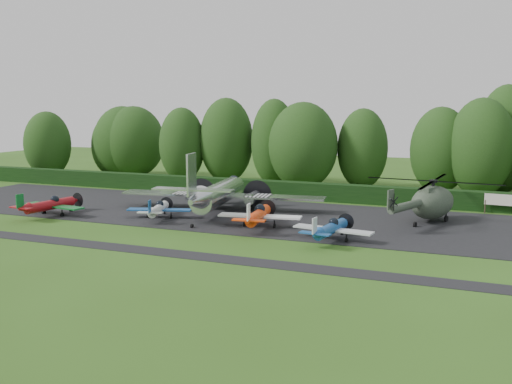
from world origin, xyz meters
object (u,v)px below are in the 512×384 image
at_px(light_plane_white, 159,209).
at_px(sign_board, 504,201).
at_px(helicopter, 432,200).
at_px(light_plane_orange, 259,215).
at_px(light_plane_blue, 331,229).
at_px(transport_plane, 218,194).
at_px(light_plane_red, 50,205).

xyz_separation_m(light_plane_white, sign_board, (30.67, 14.86, 0.37)).
distance_m(helicopter, sign_board, 9.14).
xyz_separation_m(light_plane_orange, light_plane_blue, (7.18, -2.45, -0.14)).
bearing_deg(helicopter, light_plane_white, 177.87).
xyz_separation_m(light_plane_blue, helicopter, (6.81, 10.98, 1.08)).
relative_size(helicopter, sign_board, 4.02).
relative_size(light_plane_blue, sign_board, 1.93).
bearing_deg(helicopter, light_plane_orange, -169.42).
relative_size(light_plane_orange, sign_board, 2.18).
height_order(transport_plane, sign_board, transport_plane).
bearing_deg(sign_board, light_plane_white, -159.82).
bearing_deg(transport_plane, light_plane_red, -142.58).
bearing_deg(helicopter, transport_plane, 167.24).
distance_m(transport_plane, helicopter, 20.90).
distance_m(transport_plane, light_plane_orange, 8.77).
distance_m(light_plane_red, light_plane_blue, 28.26).
height_order(light_plane_white, light_plane_orange, light_plane_orange).
xyz_separation_m(transport_plane, light_plane_white, (-3.70, -5.32, -0.93)).
xyz_separation_m(light_plane_red, light_plane_orange, (21.08, 2.37, 0.07)).
bearing_deg(light_plane_white, light_plane_orange, 15.32).
height_order(light_plane_red, helicopter, helicopter).
xyz_separation_m(transport_plane, light_plane_red, (-14.38, -7.98, -0.80)).
distance_m(light_plane_blue, helicopter, 12.97).
relative_size(transport_plane, light_plane_orange, 2.75).
distance_m(transport_plane, light_plane_red, 16.47).
height_order(transport_plane, light_plane_white, transport_plane).
xyz_separation_m(light_plane_white, helicopter, (24.40, 8.25, 1.14)).
distance_m(light_plane_red, light_plane_orange, 21.22).
bearing_deg(light_plane_orange, light_plane_red, -164.99).
bearing_deg(light_plane_orange, sign_board, 45.37).
height_order(light_plane_red, sign_board, light_plane_red).
bearing_deg(sign_board, helicopter, -139.17).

